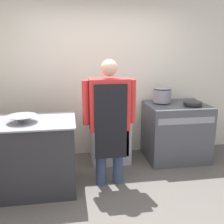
# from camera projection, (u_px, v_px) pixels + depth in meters

# --- Properties ---
(ground_plane) EXTENTS (14.00, 14.00, 0.00)m
(ground_plane) POSITION_uv_depth(u_px,v_px,m) (120.00, 208.00, 3.09)
(ground_plane) COLOR #5B5651
(wall_back) EXTENTS (8.00, 0.05, 2.70)m
(wall_back) POSITION_uv_depth(u_px,v_px,m) (101.00, 77.00, 4.40)
(wall_back) COLOR silver
(wall_back) RESTS_ON ground_plane
(prep_counter) EXTENTS (1.19, 0.80, 0.94)m
(prep_counter) POSITION_uv_depth(u_px,v_px,m) (30.00, 156.00, 3.39)
(prep_counter) COLOR #2D2D33
(prep_counter) RESTS_ON ground_plane
(stove) EXTENTS (0.98, 0.77, 0.95)m
(stove) POSITION_uv_depth(u_px,v_px,m) (176.00, 132.00, 4.36)
(stove) COLOR #4C4F56
(stove) RESTS_ON ground_plane
(fridge_unit) EXTENTS (0.61, 0.59, 0.80)m
(fridge_unit) POSITION_uv_depth(u_px,v_px,m) (110.00, 136.00, 4.32)
(fridge_unit) COLOR silver
(fridge_unit) RESTS_ON ground_plane
(person_cook) EXTENTS (0.70, 0.24, 1.69)m
(person_cook) POSITION_uv_depth(u_px,v_px,m) (109.00, 116.00, 3.41)
(person_cook) COLOR #38476B
(person_cook) RESTS_ON ground_plane
(mixing_bowl) EXTENTS (0.37, 0.37, 0.09)m
(mixing_bowl) POSITION_uv_depth(u_px,v_px,m) (22.00, 119.00, 3.21)
(mixing_bowl) COLOR gray
(mixing_bowl) RESTS_ON prep_counter
(stock_pot) EXTENTS (0.29, 0.29, 0.26)m
(stock_pot) POSITION_uv_depth(u_px,v_px,m) (162.00, 94.00, 4.30)
(stock_pot) COLOR gray
(stock_pot) RESTS_ON stove
(saute_pan) EXTENTS (0.29, 0.29, 0.05)m
(saute_pan) POSITION_uv_depth(u_px,v_px,m) (193.00, 103.00, 4.13)
(saute_pan) COLOR #262628
(saute_pan) RESTS_ON stove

